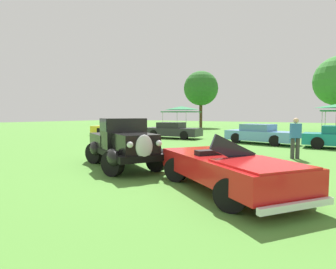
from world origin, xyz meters
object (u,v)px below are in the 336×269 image
Objects in this scene: show_car_yellow at (115,128)px; show_car_skyblue at (260,134)px; show_car_charcoal at (173,130)px; spectator_by_row at (295,137)px; feature_pickup_truck at (123,142)px; canopy_tent_left_field at (181,109)px; neighbor_convertible at (230,168)px.

show_car_skyblue is (12.68, -0.13, 0.00)m from show_car_yellow.
show_car_skyblue is at bearing -0.61° from show_car_yellow.
show_car_charcoal is 2.61× the size of spectator_by_row.
canopy_tent_left_field is (-8.93, 18.64, 1.56)m from feature_pickup_truck.
show_car_skyblue is 1.38× the size of canopy_tent_left_field.
show_car_skyblue is at bearing 119.19° from spectator_by_row.
show_car_charcoal is 9.08m from canopy_tent_left_field.
show_car_skyblue is 5.95m from spectator_by_row.
show_car_skyblue is (6.65, -0.20, -0.00)m from show_car_charcoal.
neighbor_convertible is at bearing -51.74° from show_car_charcoal.
show_car_charcoal is (-4.89, 10.71, -0.26)m from feature_pickup_truck.
neighbor_convertible is 0.98× the size of show_car_yellow.
neighbor_convertible is 1.00× the size of show_car_skyblue.
feature_pickup_truck is 0.96× the size of neighbor_convertible.
neighbor_convertible is 23.61m from canopy_tent_left_field.
feature_pickup_truck is 4.34m from neighbor_convertible.
show_car_yellow is at bearing 135.75° from feature_pickup_truck.
feature_pickup_truck is 0.96× the size of show_car_skyblue.
canopy_tent_left_field is at bearing 135.56° from spectator_by_row.
show_car_charcoal is at bearing -63.02° from canopy_tent_left_field.
neighbor_convertible reaches higher than show_car_charcoal.
spectator_by_row is (4.66, 5.32, 0.05)m from feature_pickup_truck.
show_car_yellow is 12.68m from show_car_skyblue.
spectator_by_row reaches higher than show_car_yellow.
show_car_yellow is (-10.92, 10.64, -0.26)m from feature_pickup_truck.
neighbor_convertible is at bearing -77.70° from show_car_skyblue.
show_car_yellow and show_car_charcoal have the same top height.
show_car_yellow is 1.02× the size of show_car_charcoal.
neighbor_convertible is 11.64m from show_car_skyblue.
feature_pickup_truck is at bearing 168.43° from neighbor_convertible.
show_car_charcoal is 1.00× the size of show_car_skyblue.
spectator_by_row is at bearing -29.45° from show_car_charcoal.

